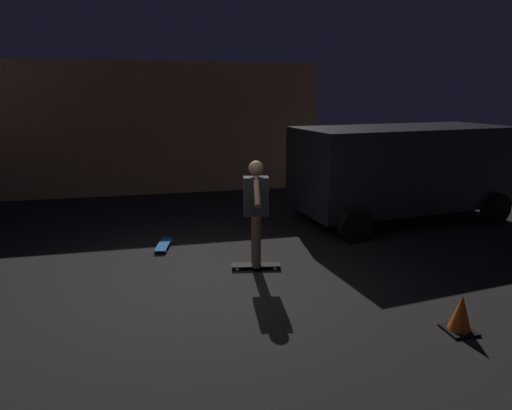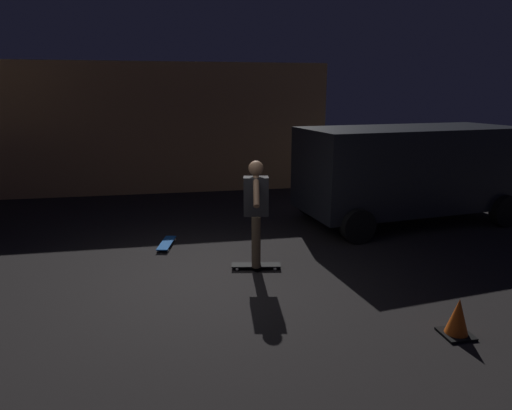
% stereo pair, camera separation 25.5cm
% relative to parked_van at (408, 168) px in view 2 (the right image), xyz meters
% --- Properties ---
extents(ground_plane, '(28.00, 28.00, 0.00)m').
position_rel_parked_van_xyz_m(ground_plane, '(-4.60, -2.58, -1.16)').
color(ground_plane, black).
extents(low_building, '(10.81, 4.16, 3.52)m').
position_rel_parked_van_xyz_m(low_building, '(-5.98, 5.84, 0.60)').
color(low_building, tan).
rests_on(low_building, ground_plane).
extents(parked_van, '(4.81, 2.72, 2.03)m').
position_rel_parked_van_xyz_m(parked_van, '(0.00, 0.00, 0.00)').
color(parked_van, black).
rests_on(parked_van, ground_plane).
extents(skateboard_ridden, '(0.80, 0.33, 0.07)m').
position_rel_parked_van_xyz_m(skateboard_ridden, '(-3.71, -2.09, -1.11)').
color(skateboard_ridden, black).
rests_on(skateboard_ridden, ground_plane).
extents(skateboard_spare, '(0.36, 0.80, 0.07)m').
position_rel_parked_van_xyz_m(skateboard_spare, '(-5.12, -0.73, -1.11)').
color(skateboard_spare, '#1959B2').
rests_on(skateboard_spare, ground_plane).
extents(skater, '(0.41, 0.98, 1.67)m').
position_rel_parked_van_xyz_m(skater, '(-3.71, -2.09, -0.12)').
color(skater, brown).
rests_on(skater, skateboard_ridden).
extents(traffic_cone, '(0.34, 0.34, 0.46)m').
position_rel_parked_van_xyz_m(traffic_cone, '(-1.80, -4.51, -0.95)').
color(traffic_cone, black).
rests_on(traffic_cone, ground_plane).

